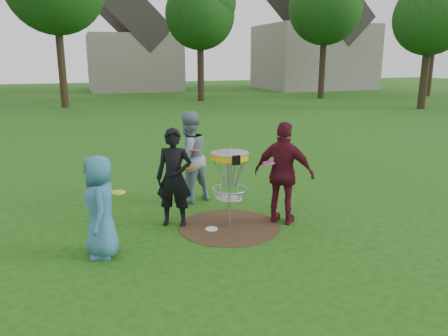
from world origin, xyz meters
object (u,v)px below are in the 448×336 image
object	(u,v)px
player_black	(174,178)
disc_golf_basket	(230,171)
player_maroon	(284,173)
player_blue	(100,207)
player_grey	(189,157)

from	to	relation	value
player_black	disc_golf_basket	size ratio (longest dim) A/B	1.26
player_black	disc_golf_basket	xyz separation A→B (m)	(0.88, -0.41, 0.15)
player_maroon	player_blue	bearing A→B (deg)	48.97
player_black	player_grey	bearing A→B (deg)	89.18
player_grey	player_maroon	distance (m)	2.15
player_maroon	disc_golf_basket	distance (m)	0.99
player_blue	player_grey	world-z (taller)	player_grey
player_maroon	player_black	bearing A→B (deg)	26.86
player_grey	disc_golf_basket	xyz separation A→B (m)	(0.31, -1.61, 0.08)
player_grey	player_black	bearing A→B (deg)	43.47
player_maroon	player_grey	bearing A→B (deg)	-10.54
player_black	player_maroon	bearing A→B (deg)	8.95
player_black	player_grey	distance (m)	1.33
player_blue	player_maroon	xyz separation A→B (m)	(3.17, 0.36, 0.14)
player_grey	player_maroon	bearing A→B (deg)	105.84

